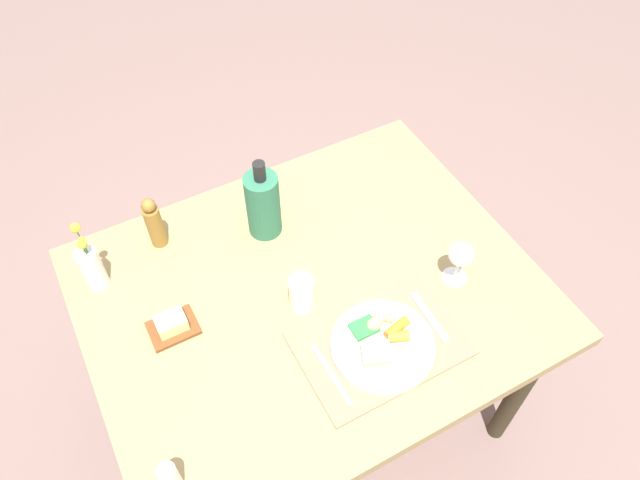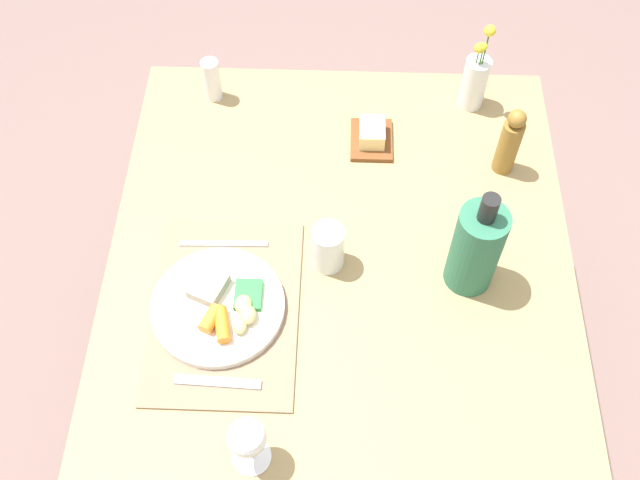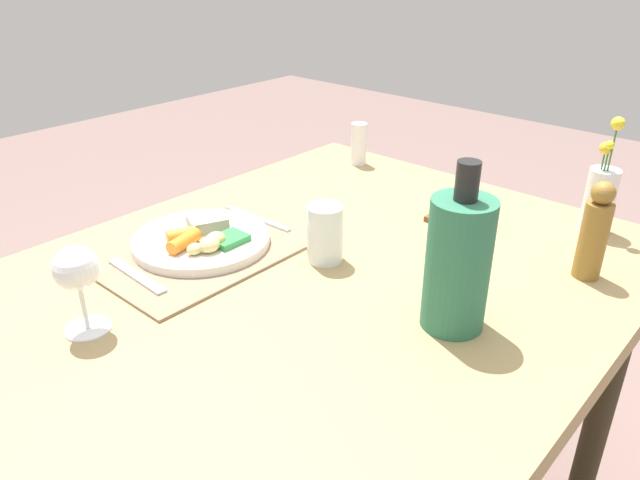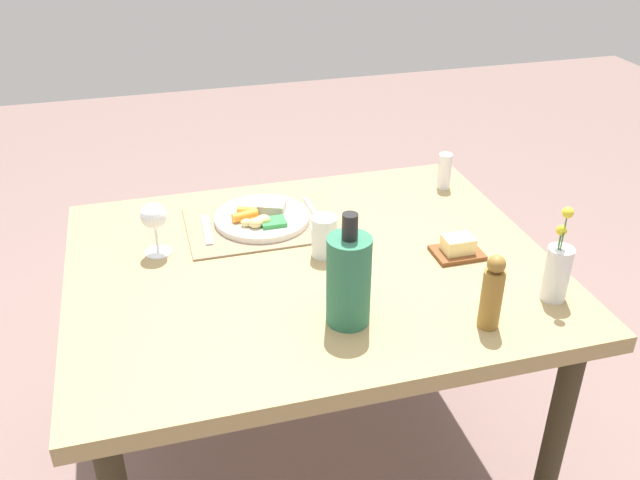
# 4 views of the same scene
# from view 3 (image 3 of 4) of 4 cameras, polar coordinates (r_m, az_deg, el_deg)

# --- Properties ---
(dining_table) EXTENTS (1.26, 1.01, 0.77)m
(dining_table) POSITION_cam_3_polar(r_m,az_deg,el_deg) (1.18, -0.03, -6.61)
(dining_table) COLOR #9F8656
(dining_table) RESTS_ON ground_plane
(placemat) EXTENTS (0.44, 0.30, 0.01)m
(placemat) POSITION_cam_3_polar(r_m,az_deg,el_deg) (1.24, -10.67, -0.74)
(placemat) COLOR #876E55
(placemat) RESTS_ON dining_table
(dinner_plate) EXTENTS (0.28, 0.28, 0.05)m
(dinner_plate) POSITION_cam_3_polar(r_m,az_deg,el_deg) (1.24, -11.06, 0.09)
(dinner_plate) COLOR silver
(dinner_plate) RESTS_ON placemat
(fork) EXTENTS (0.02, 0.19, 0.00)m
(fork) POSITION_cam_3_polar(r_m,az_deg,el_deg) (1.35, -5.96, 2.06)
(fork) COLOR silver
(fork) RESTS_ON placemat
(knife) EXTENTS (0.03, 0.17, 0.00)m
(knife) POSITION_cam_3_polar(r_m,az_deg,el_deg) (1.16, -16.89, -3.24)
(knife) COLOR silver
(knife) RESTS_ON placemat
(cooler_bottle) EXTENTS (0.10, 0.10, 0.28)m
(cooler_bottle) POSITION_cam_3_polar(r_m,az_deg,el_deg) (0.96, 12.87, -2.09)
(cooler_bottle) COLOR #2C6C4E
(cooler_bottle) RESTS_ON dining_table
(wine_glass) EXTENTS (0.07, 0.07, 0.15)m
(wine_glass) POSITION_cam_3_polar(r_m,az_deg,el_deg) (1.00, -21.97, -2.83)
(wine_glass) COLOR white
(wine_glass) RESTS_ON dining_table
(butter_dish) EXTENTS (0.13, 0.10, 0.05)m
(butter_dish) POSITION_cam_3_polar(r_m,az_deg,el_deg) (1.38, 12.98, 2.79)
(butter_dish) COLOR brown
(butter_dish) RESTS_ON dining_table
(water_tumbler) EXTENTS (0.07, 0.07, 0.11)m
(water_tumbler) POSITION_cam_3_polar(r_m,az_deg,el_deg) (1.16, 0.47, 0.28)
(water_tumbler) COLOR silver
(water_tumbler) RESTS_ON dining_table
(pepper_mill) EXTENTS (0.05, 0.05, 0.19)m
(pepper_mill) POSITION_cam_3_polar(r_m,az_deg,el_deg) (1.20, 24.44, 0.63)
(pepper_mill) COLOR olive
(pepper_mill) RESTS_ON dining_table
(flower_vase) EXTENTS (0.06, 0.06, 0.25)m
(flower_vase) POSITION_cam_3_polar(r_m,az_deg,el_deg) (1.40, 24.87, 3.74)
(flower_vase) COLOR silver
(flower_vase) RESTS_ON dining_table
(salt_shaker) EXTENTS (0.04, 0.04, 0.12)m
(salt_shaker) POSITION_cam_3_polar(r_m,az_deg,el_deg) (1.68, 3.67, 9.02)
(salt_shaker) COLOR white
(salt_shaker) RESTS_ON dining_table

